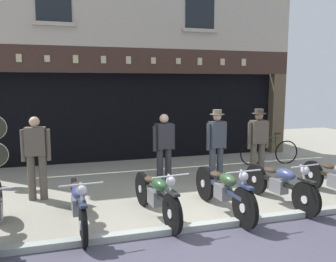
{
  "coord_description": "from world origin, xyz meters",
  "views": [
    {
      "loc": [
        -2.05,
        -4.71,
        2.3
      ],
      "look_at": [
        0.08,
        2.56,
        1.24
      ],
      "focal_mm": 36.42,
      "sensor_mm": 36.0,
      "label": 1
    }
  ],
  "objects_px": {
    "motorcycle_left": "(78,202)",
    "assistant_far_right": "(258,140)",
    "shopkeeper_center": "(164,145)",
    "salesman_right": "(217,142)",
    "leaning_bicycle": "(269,151)",
    "advert_board_far": "(209,100)",
    "salesman_left": "(36,154)",
    "motorcycle_center_right": "(280,183)",
    "motorcycle_center_left": "(156,194)",
    "advert_board_near": "(180,98)",
    "motorcycle_center": "(223,189)"
  },
  "relations": [
    {
      "from": "motorcycle_left",
      "to": "assistant_far_right",
      "type": "bearing_deg",
      "value": -161.53
    },
    {
      "from": "shopkeeper_center",
      "to": "assistant_far_right",
      "type": "xyz_separation_m",
      "value": [
        2.27,
        -0.31,
        0.06
      ]
    },
    {
      "from": "salesman_right",
      "to": "leaning_bicycle",
      "type": "xyz_separation_m",
      "value": [
        2.15,
        1.09,
        -0.57
      ]
    },
    {
      "from": "advert_board_far",
      "to": "leaning_bicycle",
      "type": "xyz_separation_m",
      "value": [
        1.15,
        -1.75,
        -1.4
      ]
    },
    {
      "from": "salesman_right",
      "to": "leaning_bicycle",
      "type": "bearing_deg",
      "value": -164.3
    },
    {
      "from": "motorcycle_left",
      "to": "salesman_left",
      "type": "bearing_deg",
      "value": -68.98
    },
    {
      "from": "assistant_far_right",
      "to": "leaning_bicycle",
      "type": "bearing_deg",
      "value": -132.76
    },
    {
      "from": "motorcycle_center_right",
      "to": "advert_board_far",
      "type": "relative_size",
      "value": 2.16
    },
    {
      "from": "salesman_left",
      "to": "leaning_bicycle",
      "type": "relative_size",
      "value": 0.96
    },
    {
      "from": "motorcycle_left",
      "to": "assistant_far_right",
      "type": "xyz_separation_m",
      "value": [
        4.26,
        1.74,
        0.53
      ]
    },
    {
      "from": "motorcycle_center_left",
      "to": "leaning_bicycle",
      "type": "bearing_deg",
      "value": -151.93
    },
    {
      "from": "motorcycle_left",
      "to": "assistant_far_right",
      "type": "height_order",
      "value": "assistant_far_right"
    },
    {
      "from": "salesman_left",
      "to": "motorcycle_left",
      "type": "bearing_deg",
      "value": 120.94
    },
    {
      "from": "advert_board_near",
      "to": "leaning_bicycle",
      "type": "relative_size",
      "value": 0.62
    },
    {
      "from": "motorcycle_left",
      "to": "leaning_bicycle",
      "type": "distance_m",
      "value": 6.13
    },
    {
      "from": "shopkeeper_center",
      "to": "advert_board_far",
      "type": "distance_m",
      "value": 3.58
    },
    {
      "from": "assistant_far_right",
      "to": "advert_board_near",
      "type": "height_order",
      "value": "advert_board_near"
    },
    {
      "from": "motorcycle_center_left",
      "to": "motorcycle_center",
      "type": "distance_m",
      "value": 1.21
    },
    {
      "from": "motorcycle_center_right",
      "to": "leaning_bicycle",
      "type": "relative_size",
      "value": 1.15
    },
    {
      "from": "assistant_far_right",
      "to": "shopkeeper_center",
      "type": "bearing_deg",
      "value": -7.51
    },
    {
      "from": "salesman_right",
      "to": "advert_board_far",
      "type": "relative_size",
      "value": 1.84
    },
    {
      "from": "motorcycle_left",
      "to": "advert_board_near",
      "type": "xyz_separation_m",
      "value": [
        3.24,
        4.69,
        1.42
      ]
    },
    {
      "from": "motorcycle_center_right",
      "to": "advert_board_far",
      "type": "xyz_separation_m",
      "value": [
        0.52,
        4.69,
        1.35
      ]
    },
    {
      "from": "assistant_far_right",
      "to": "advert_board_far",
      "type": "bearing_deg",
      "value": -89.17
    },
    {
      "from": "advert_board_far",
      "to": "advert_board_near",
      "type": "bearing_deg",
      "value": 179.99
    },
    {
      "from": "shopkeeper_center",
      "to": "salesman_right",
      "type": "height_order",
      "value": "salesman_right"
    },
    {
      "from": "salesman_right",
      "to": "assistant_far_right",
      "type": "height_order",
      "value": "assistant_far_right"
    },
    {
      "from": "motorcycle_left",
      "to": "shopkeeper_center",
      "type": "height_order",
      "value": "shopkeeper_center"
    },
    {
      "from": "motorcycle_left",
      "to": "motorcycle_center_right",
      "type": "relative_size",
      "value": 1.01
    },
    {
      "from": "shopkeeper_center",
      "to": "leaning_bicycle",
      "type": "height_order",
      "value": "shopkeeper_center"
    },
    {
      "from": "leaning_bicycle",
      "to": "motorcycle_center_right",
      "type": "bearing_deg",
      "value": 157.03
    },
    {
      "from": "motorcycle_center",
      "to": "assistant_far_right",
      "type": "height_order",
      "value": "assistant_far_right"
    },
    {
      "from": "motorcycle_center",
      "to": "salesman_left",
      "type": "bearing_deg",
      "value": -31.35
    },
    {
      "from": "assistant_far_right",
      "to": "motorcycle_left",
      "type": "bearing_deg",
      "value": 22.34
    },
    {
      "from": "salesman_right",
      "to": "shopkeeper_center",
      "type": "bearing_deg",
      "value": -19.8
    },
    {
      "from": "motorcycle_left",
      "to": "motorcycle_center",
      "type": "distance_m",
      "value": 2.49
    },
    {
      "from": "salesman_left",
      "to": "advert_board_far",
      "type": "distance_m",
      "value": 5.91
    },
    {
      "from": "motorcycle_center_left",
      "to": "shopkeeper_center",
      "type": "bearing_deg",
      "value": -116.72
    },
    {
      "from": "advert_board_near",
      "to": "advert_board_far",
      "type": "height_order",
      "value": "advert_board_near"
    },
    {
      "from": "motorcycle_left",
      "to": "advert_board_near",
      "type": "bearing_deg",
      "value": -128.34
    },
    {
      "from": "motorcycle_center_left",
      "to": "advert_board_near",
      "type": "height_order",
      "value": "advert_board_near"
    },
    {
      "from": "leaning_bicycle",
      "to": "shopkeeper_center",
      "type": "bearing_deg",
      "value": 111.51
    },
    {
      "from": "motorcycle_center_right",
      "to": "assistant_far_right",
      "type": "height_order",
      "value": "assistant_far_right"
    },
    {
      "from": "motorcycle_left",
      "to": "salesman_left",
      "type": "xyz_separation_m",
      "value": [
        -0.74,
        1.6,
        0.51
      ]
    },
    {
      "from": "salesman_left",
      "to": "assistant_far_right",
      "type": "height_order",
      "value": "assistant_far_right"
    },
    {
      "from": "salesman_left",
      "to": "advert_board_near",
      "type": "height_order",
      "value": "advert_board_near"
    },
    {
      "from": "motorcycle_center_left",
      "to": "motorcycle_center",
      "type": "bearing_deg",
      "value": 167.65
    },
    {
      "from": "motorcycle_left",
      "to": "shopkeeper_center",
      "type": "relative_size",
      "value": 1.25
    },
    {
      "from": "advert_board_near",
      "to": "salesman_left",
      "type": "bearing_deg",
      "value": -142.21
    },
    {
      "from": "motorcycle_left",
      "to": "motorcycle_center_left",
      "type": "height_order",
      "value": "motorcycle_center_left"
    }
  ]
}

